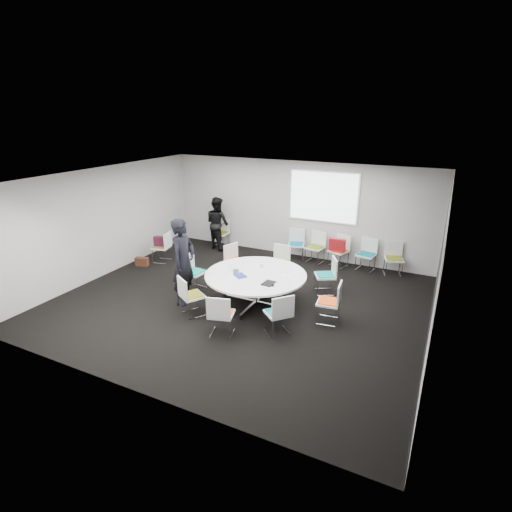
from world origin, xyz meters
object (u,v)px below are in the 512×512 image
at_px(chair_back_b, 315,253).
at_px(person_main, 183,262).
at_px(chair_back_c, 338,257).
at_px(laptop, 238,272).
at_px(chair_ring_g, 222,322).
at_px(chair_ring_c, 279,269).
at_px(chair_back_a, 296,250).
at_px(chair_person_back, 221,238).
at_px(chair_back_e, 393,265).
at_px(maroon_bag, 161,241).
at_px(chair_back_d, 366,261).
at_px(chair_ring_e, 195,279).
at_px(chair_ring_a, 329,310).
at_px(cup, 261,265).
at_px(conference_table, 256,282).
at_px(chair_ring_h, 278,321).
at_px(chair_ring_d, 236,268).
at_px(person_back, 218,223).
at_px(brown_bag, 142,262).
at_px(chair_ring_f, 192,303).
at_px(chair_spare_left, 163,253).
at_px(chair_ring_b, 325,282).

height_order(chair_back_b, person_main, person_main).
xyz_separation_m(chair_back_c, laptop, (-1.46, -3.21, 0.47)).
bearing_deg(chair_back_c, chair_ring_g, 97.19).
xyz_separation_m(chair_ring_c, chair_back_a, (-0.12, 1.58, 0.00)).
height_order(chair_back_a, chair_person_back, same).
height_order(chair_back_b, chair_back_e, same).
distance_m(chair_person_back, maroon_bag, 2.11).
height_order(chair_back_e, chair_person_back, same).
bearing_deg(chair_back_d, chair_ring_g, 78.22).
xyz_separation_m(chair_ring_e, maroon_bag, (-1.93, 1.17, 0.34)).
bearing_deg(chair_ring_a, cup, 67.93).
height_order(chair_back_e, maroon_bag, chair_back_e).
bearing_deg(conference_table, chair_ring_h, -45.10).
distance_m(chair_ring_c, chair_back_e, 3.06).
height_order(chair_ring_c, chair_ring_d, same).
bearing_deg(chair_back_a, chair_back_e, 163.13).
distance_m(conference_table, chair_back_d, 3.63).
height_order(chair_ring_h, chair_back_b, same).
bearing_deg(conference_table, person_back, 133.06).
xyz_separation_m(person_back, laptop, (2.38, -3.07, -0.08)).
bearing_deg(brown_bag, chair_ring_h, -19.00).
height_order(chair_ring_e, chair_ring_f, same).
distance_m(chair_ring_g, laptop, 1.52).
bearing_deg(chair_back_e, chair_back_c, -15.51).
xyz_separation_m(chair_person_back, laptop, (2.38, -3.24, 0.47)).
bearing_deg(brown_bag, person_main, -28.50).
height_order(chair_ring_g, chair_spare_left, same).
distance_m(chair_ring_e, chair_person_back, 3.28).
relative_size(chair_ring_b, chair_ring_e, 1.00).
bearing_deg(cup, chair_ring_h, -53.52).
bearing_deg(chair_ring_b, chair_ring_h, 144.97).
relative_size(chair_ring_d, chair_ring_f, 1.00).
bearing_deg(chair_ring_g, chair_ring_e, 121.02).
bearing_deg(chair_spare_left, laptop, -125.50).
bearing_deg(cup, chair_ring_a, -15.57).
bearing_deg(chair_ring_d, chair_person_back, -119.65).
height_order(chair_ring_a, maroon_bag, chair_ring_a).
xyz_separation_m(chair_back_a, cup, (0.16, -2.73, 0.50)).
xyz_separation_m(chair_back_d, cup, (-1.86, -2.73, 0.50)).
relative_size(conference_table, chair_ring_f, 2.55).
bearing_deg(chair_back_c, brown_bag, 46.03).
height_order(chair_ring_d, chair_ring_h, same).
bearing_deg(chair_ring_b, chair_ring_g, 127.51).
relative_size(chair_ring_d, chair_spare_left, 1.00).
height_order(chair_ring_d, person_main, person_main).
relative_size(chair_ring_h, maroon_bag, 2.20).
bearing_deg(chair_ring_e, chair_back_b, 151.95).
bearing_deg(brown_bag, chair_back_a, 33.25).
bearing_deg(chair_ring_f, chair_back_b, 103.49).
xyz_separation_m(chair_person_back, cup, (2.72, -2.73, 0.50)).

